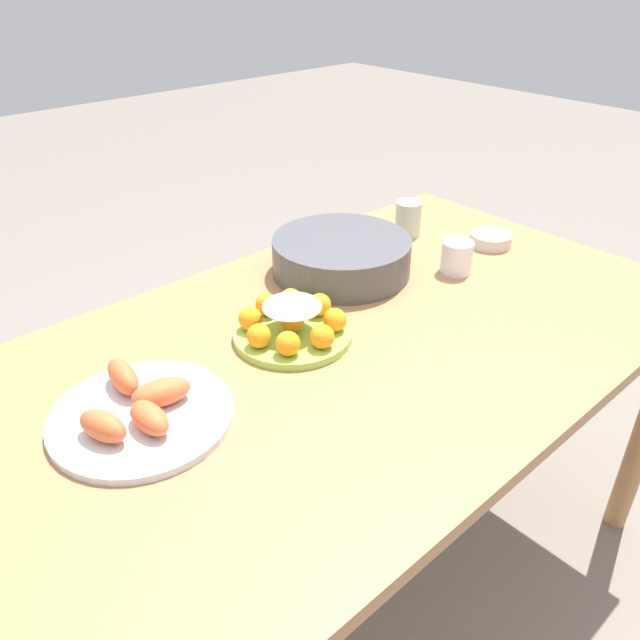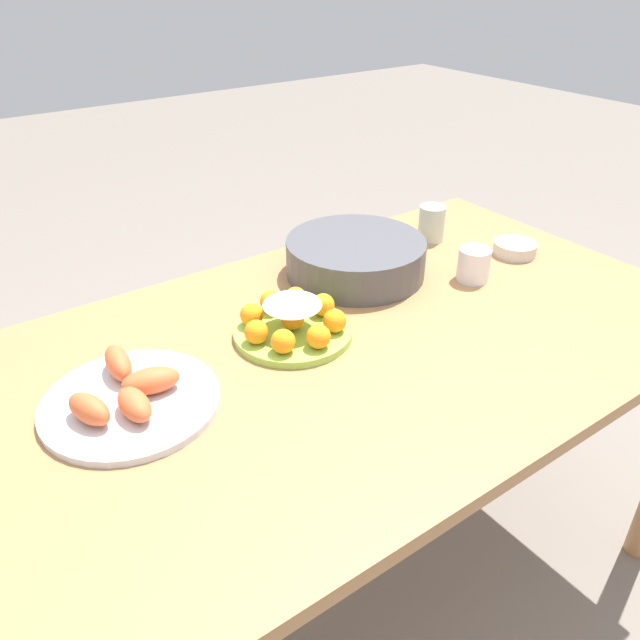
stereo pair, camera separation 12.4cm
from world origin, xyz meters
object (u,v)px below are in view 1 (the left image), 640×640
Objects in this scene: dining_table at (346,374)px; seafood_platter at (139,410)px; sauce_bowl at (490,239)px; cup_near at (457,257)px; serving_bowl at (341,255)px; cake_plate at (292,324)px; cup_far at (408,219)px.

seafood_platter is at bearing 173.56° from dining_table.
sauce_bowl is 0.20m from cup_near.
serving_bowl reaches higher than dining_table.
dining_table is 0.45m from seafood_platter.
cake_plate is at bearing 179.51° from sauce_bowl.
serving_bowl reaches higher than cup_near.
cup_far is (0.56, 0.19, 0.02)m from cake_plate.
cake_plate is 3.08× the size of cup_near.
cup_near is at bearing -1.09° from seafood_platter.
dining_table is 16.54× the size of cup_far.
cup_far reaches higher than sauce_bowl.
sauce_bowl is at bearing -0.49° from cake_plate.
seafood_platter is (-0.35, -0.02, -0.01)m from cake_plate.
seafood_platter is at bearing -178.93° from sauce_bowl.
serving_bowl is (0.19, 0.22, 0.14)m from dining_table.
cup_far reaches higher than cake_plate.
dining_table is at bearing -131.40° from serving_bowl.
sauce_bowl is at bearing 6.57° from dining_table.
cup_far reaches higher than dining_table.
sauce_bowl is at bearing 1.07° from seafood_platter.
serving_bowl is at bearing 48.60° from dining_table.
sauce_bowl is at bearing 10.20° from cup_near.
serving_bowl is 0.65m from seafood_platter.
cake_plate is 0.31m from serving_bowl.
dining_table is 0.17m from cake_plate.
serving_bowl is 3.51× the size of cup_far.
cake_plate is 0.48m from cup_near.
dining_table is 6.46× the size of cake_plate.
cup_near is at bearing -4.85° from cake_plate.
serving_bowl is (0.27, 0.14, 0.02)m from cake_plate.
cup_far is at bearing 18.19° from cake_plate.
seafood_platter is at bearing 178.91° from cup_near.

